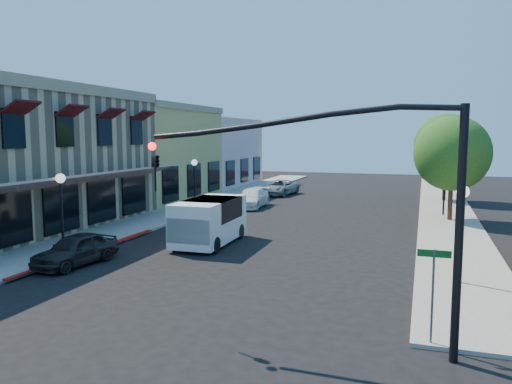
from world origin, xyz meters
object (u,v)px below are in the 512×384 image
(white_van, at_px, (209,219))
(parked_car_c, at_px, (251,198))
(lamppost_left_near, at_px, (61,192))
(lamppost_right_near, at_px, (462,209))
(signal_mast_arm, at_px, (365,186))
(lamppost_left_far, at_px, (194,171))
(street_tree_a, at_px, (452,154))
(lamppost_right_far, at_px, (445,175))
(parked_car_d, at_px, (279,187))
(street_name_sign, at_px, (433,281))
(street_tree_b, at_px, (446,145))
(parked_car_a, at_px, (76,249))
(parked_car_b, at_px, (216,212))

(white_van, distance_m, parked_car_c, 12.73)
(lamppost_left_near, xyz_separation_m, lamppost_right_near, (17.00, 0.00, 0.00))
(signal_mast_arm, height_order, lamppost_left_far, signal_mast_arm)
(street_tree_a, distance_m, lamppost_left_near, 22.30)
(lamppost_right_far, xyz_separation_m, parked_car_d, (-13.46, 8.00, -2.07))
(street_name_sign, distance_m, lamppost_left_far, 25.48)
(street_tree_b, height_order, parked_car_a, street_tree_b)
(white_van, bearing_deg, parked_car_c, 99.78)
(signal_mast_arm, bearing_deg, street_name_sign, 23.20)
(lamppost_left_far, xyz_separation_m, parked_car_b, (3.70, -4.78, -2.08))
(white_van, relative_size, parked_car_c, 1.08)
(parked_car_b, bearing_deg, street_tree_b, 48.64)
(white_van, xyz_separation_m, parked_car_a, (-3.56, -5.37, -0.62))
(street_name_sign, xyz_separation_m, parked_car_c, (-12.30, 21.70, -1.02))
(street_name_sign, relative_size, lamppost_left_near, 0.70)
(street_name_sign, height_order, parked_car_d, street_name_sign)
(parked_car_a, relative_size, parked_car_d, 0.80)
(lamppost_left_far, bearing_deg, lamppost_left_near, -90.00)
(street_tree_b, xyz_separation_m, lamppost_right_near, (-0.30, -24.00, -1.81))
(signal_mast_arm, relative_size, lamppost_right_far, 2.24)
(lamppost_left_far, distance_m, lamppost_right_far, 17.12)
(lamppost_left_far, distance_m, parked_car_d, 10.81)
(signal_mast_arm, xyz_separation_m, parked_car_d, (-10.82, 30.50, -3.42))
(parked_car_b, bearing_deg, signal_mast_arm, -54.62)
(lamppost_left_near, distance_m, lamppost_right_far, 23.35)
(street_name_sign, bearing_deg, parked_car_d, 112.70)
(street_tree_a, relative_size, parked_car_c, 1.39)
(street_tree_a, bearing_deg, lamppost_left_far, 180.00)
(lamppost_right_near, xyz_separation_m, lamppost_right_far, (0.00, 16.00, 0.00))
(lamppost_right_far, bearing_deg, street_tree_a, -81.47)
(street_tree_b, distance_m, lamppost_right_near, 24.07)
(street_tree_a, xyz_separation_m, street_name_sign, (-1.30, -19.80, -2.50))
(lamppost_left_far, height_order, parked_car_b, lamppost_left_far)
(street_tree_b, height_order, parked_car_c, street_tree_b)
(signal_mast_arm, height_order, lamppost_right_far, signal_mast_arm)
(lamppost_left_near, xyz_separation_m, lamppost_right_far, (17.00, 16.00, 0.00))
(street_tree_b, distance_m, parked_car_c, 16.30)
(street_tree_b, distance_m, lamppost_left_near, 29.64)
(street_tree_a, relative_size, street_tree_b, 0.92)
(white_van, bearing_deg, lamppost_right_far, 48.59)
(signal_mast_arm, height_order, parked_car_a, signal_mast_arm)
(lamppost_right_near, height_order, parked_car_b, lamppost_right_near)
(street_tree_b, bearing_deg, parked_car_c, -149.22)
(signal_mast_arm, relative_size, lamppost_left_near, 2.24)
(street_name_sign, height_order, parked_car_c, street_name_sign)
(lamppost_right_far, relative_size, parked_car_d, 0.75)
(signal_mast_arm, distance_m, parked_car_d, 32.55)
(street_tree_a, height_order, street_name_sign, street_tree_a)
(street_tree_b, xyz_separation_m, lamppost_left_near, (-17.30, -24.00, -1.81))
(signal_mast_arm, xyz_separation_m, lamppost_right_near, (2.64, 6.50, -1.35))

